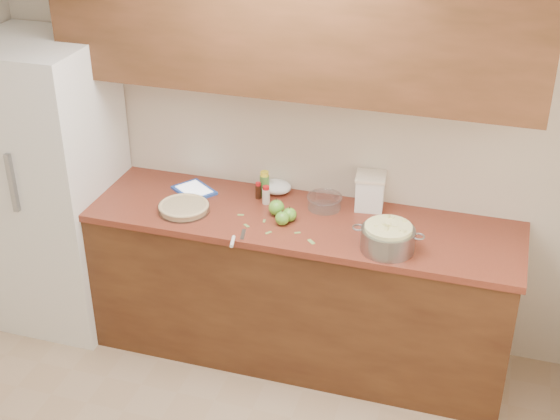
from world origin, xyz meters
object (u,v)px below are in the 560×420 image
(pie, at_px, (184,208))
(tablet, at_px, (194,190))
(flour_canister, at_px, (370,191))
(colander, at_px, (388,238))

(pie, relative_size, tablet, 0.98)
(flour_canister, relative_size, tablet, 0.69)
(pie, height_order, flour_canister, flour_canister)
(pie, relative_size, colander, 0.78)
(tablet, bearing_deg, flour_canister, 41.72)
(pie, distance_m, colander, 1.17)
(flour_canister, xyz_separation_m, tablet, (-1.03, -0.11, -0.10))
(pie, bearing_deg, tablet, 99.31)
(colander, xyz_separation_m, flour_canister, (-0.18, 0.42, 0.04))
(colander, bearing_deg, flour_canister, 113.01)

